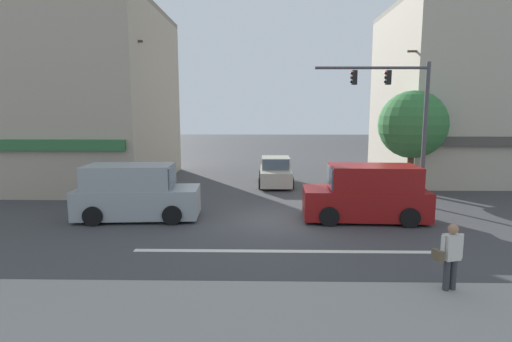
{
  "coord_description": "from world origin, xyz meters",
  "views": [
    {
      "loc": [
        -0.64,
        -14.87,
        4.08
      ],
      "look_at": [
        -0.96,
        2.0,
        1.6
      ],
      "focal_mm": 28.0,
      "sensor_mm": 36.0,
      "label": 1
    }
  ],
  "objects": [
    {
      "name": "ground_plane",
      "position": [
        0.0,
        0.0,
        0.0
      ],
      "size": [
        120.0,
        120.0,
        0.0
      ],
      "primitive_type": "plane",
      "color": "#3D3D3F"
    },
    {
      "name": "van_parked_curbside",
      "position": [
        3.3,
        0.03,
        1.01
      ],
      "size": [
        4.68,
        2.19,
        2.11
      ],
      "color": "maroon",
      "rests_on": "ground"
    },
    {
      "name": "van_crossing_leftbound",
      "position": [
        -5.56,
        0.07,
        1.01
      ],
      "size": [
        4.71,
        2.27,
        2.11
      ],
      "color": "#999EA3",
      "rests_on": "ground"
    },
    {
      "name": "sedan_approaching_near",
      "position": [
        0.04,
        7.53,
        0.71
      ],
      "size": [
        1.89,
        4.1,
        1.58
      ],
      "color": "#B7B29E",
      "rests_on": "ground"
    },
    {
      "name": "building_left_block",
      "position": [
        -13.38,
        8.48,
        5.02
      ],
      "size": [
        13.51,
        10.61,
        10.05
      ],
      "color": "tan",
      "rests_on": "ground"
    },
    {
      "name": "utility_pole_near_left",
      "position": [
        -7.11,
        4.67,
        4.07
      ],
      "size": [
        1.4,
        0.22,
        7.83
      ],
      "color": "brown",
      "rests_on": "ground"
    },
    {
      "name": "street_tree",
      "position": [
        6.89,
        5.53,
        3.47
      ],
      "size": [
        3.4,
        3.4,
        5.18
      ],
      "color": "#4C3823",
      "rests_on": "ground"
    },
    {
      "name": "traffic_light_mast",
      "position": [
        5.35,
        2.55,
        4.18
      ],
      "size": [
        4.89,
        0.26,
        6.2
      ],
      "color": "#47474C",
      "rests_on": "ground"
    },
    {
      "name": "utility_pole_far_right",
      "position": [
        7.47,
        6.51,
        3.95
      ],
      "size": [
        1.4,
        0.22,
        7.6
      ],
      "color": "brown",
      "rests_on": "ground"
    },
    {
      "name": "lane_marking_stripe",
      "position": [
        0.0,
        -3.5,
        0.0
      ],
      "size": [
        9.0,
        0.24,
        0.01
      ],
      "primitive_type": "cube",
      "color": "silver",
      "rests_on": "ground"
    },
    {
      "name": "pedestrian_foreground_with_bag",
      "position": [
        3.49,
        -6.37,
        0.95
      ],
      "size": [
        0.69,
        0.36,
        1.67
      ],
      "color": "#333338",
      "rests_on": "ground"
    },
    {
      "name": "building_right_corner",
      "position": [
        12.82,
        10.56,
        5.31
      ],
      "size": [
        11.16,
        9.47,
        10.62
      ],
      "color": "#B7AD99",
      "rests_on": "ground"
    }
  ]
}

